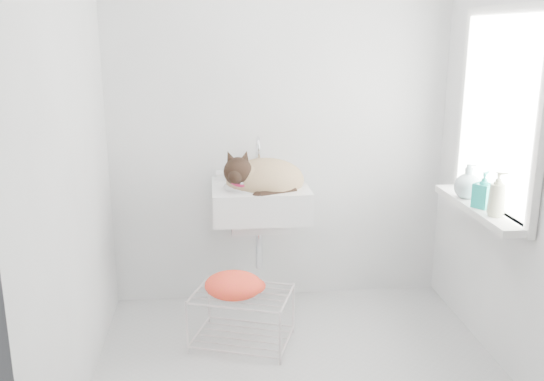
{
  "coord_description": "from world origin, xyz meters",
  "views": [
    {
      "loc": [
        -0.44,
        -2.78,
        1.76
      ],
      "look_at": [
        -0.1,
        0.5,
        0.88
      ],
      "focal_mm": 39.08,
      "sensor_mm": 36.0,
      "label": 1
    }
  ],
  "objects": [
    {
      "name": "sink",
      "position": [
        -0.15,
        0.74,
        0.85
      ],
      "size": [
        0.59,
        0.51,
        0.24
      ],
      "primitive_type": "cube",
      "color": "white",
      "rests_on": "back_wall"
    },
    {
      "name": "towel",
      "position": [
        -0.34,
        0.3,
        0.35
      ],
      "size": [
        0.37,
        0.29,
        0.14
      ],
      "primitive_type": "ellipsoid",
      "rotation": [
        0.0,
        0.0,
        -0.19
      ],
      "color": "orange",
      "rests_on": "wire_rack"
    },
    {
      "name": "wire_rack",
      "position": [
        -0.29,
        0.35,
        0.15
      ],
      "size": [
        0.63,
        0.53,
        0.32
      ],
      "primitive_type": "cube",
      "rotation": [
        0.0,
        0.0,
        -0.34
      ],
      "color": "silver",
      "rests_on": "floor"
    },
    {
      "name": "left_wall",
      "position": [
        -1.1,
        0.0,
        1.25
      ],
      "size": [
        0.02,
        2.0,
        2.5
      ],
      "primitive_type": "cube",
      "color": "white",
      "rests_on": "ground"
    },
    {
      "name": "cat",
      "position": [
        -0.14,
        0.72,
        0.89
      ],
      "size": [
        0.53,
        0.45,
        0.32
      ],
      "rotation": [
        0.0,
        0.0,
        0.13
      ],
      "color": "tan",
      "rests_on": "sink"
    },
    {
      "name": "bottle_a",
      "position": [
        1.0,
        -0.01,
        0.85
      ],
      "size": [
        0.11,
        0.11,
        0.2
      ],
      "primitive_type": "imported",
      "rotation": [
        0.0,
        0.0,
        0.99
      ],
      "color": "beige",
      "rests_on": "windowsill"
    },
    {
      "name": "window_frame",
      "position": [
        1.07,
        0.2,
        1.35
      ],
      "size": [
        0.04,
        0.9,
        1.1
      ],
      "primitive_type": "cube",
      "color": "white",
      "rests_on": "right_wall"
    },
    {
      "name": "bottle_b",
      "position": [
        1.0,
        0.14,
        0.85
      ],
      "size": [
        0.12,
        0.12,
        0.2
      ],
      "primitive_type": "imported",
      "rotation": [
        0.0,
        0.0,
        2.17
      ],
      "color": "teal",
      "rests_on": "windowsill"
    },
    {
      "name": "bottle_c",
      "position": [
        1.0,
        0.34,
        0.85
      ],
      "size": [
        0.21,
        0.21,
        0.19
      ],
      "primitive_type": "imported",
      "rotation": [
        0.0,
        0.0,
        0.94
      ],
      "color": "silver",
      "rests_on": "windowsill"
    },
    {
      "name": "back_wall",
      "position": [
        0.0,
        1.0,
        1.25
      ],
      "size": [
        2.2,
        0.02,
        2.5
      ],
      "primitive_type": "cube",
      "color": "white",
      "rests_on": "ground"
    },
    {
      "name": "right_wall",
      "position": [
        1.1,
        0.0,
        1.25
      ],
      "size": [
        0.02,
        2.0,
        2.5
      ],
      "primitive_type": "cube",
      "color": "white",
      "rests_on": "ground"
    },
    {
      "name": "windowsill",
      "position": [
        1.01,
        0.2,
        0.83
      ],
      "size": [
        0.16,
        0.88,
        0.04
      ],
      "primitive_type": "cube",
      "color": "white",
      "rests_on": "right_wall"
    },
    {
      "name": "faucet",
      "position": [
        -0.15,
        0.92,
        0.99
      ],
      "size": [
        0.21,
        0.15,
        0.21
      ],
      "primitive_type": null,
      "color": "silver",
      "rests_on": "sink"
    },
    {
      "name": "floor",
      "position": [
        0.0,
        0.0,
        0.0
      ],
      "size": [
        2.2,
        2.0,
        0.02
      ],
      "primitive_type": "cube",
      "color": "#B1B1B1",
      "rests_on": "ground"
    },
    {
      "name": "window_glass",
      "position": [
        1.09,
        0.2,
        1.35
      ],
      "size": [
        0.01,
        0.8,
        1.0
      ],
      "primitive_type": "cube",
      "color": "white",
      "rests_on": "right_wall"
    }
  ]
}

